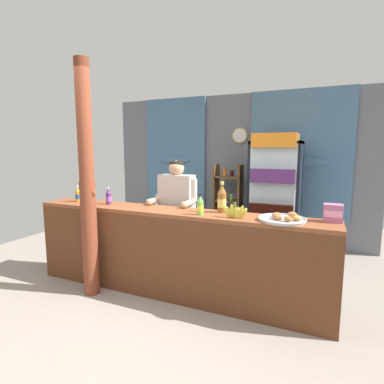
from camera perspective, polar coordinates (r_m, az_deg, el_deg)
ground_plane at (r=4.28m, az=1.05°, el=-14.66°), size 7.21×7.21×0.00m
back_wall_curtained at (r=5.57m, az=8.10°, el=4.79°), size 4.77×0.22×2.61m
stall_counter at (r=3.39m, az=-4.69°, el=-10.22°), size 3.47×0.44×0.98m
timber_post at (r=3.53m, az=-19.14°, el=1.02°), size 0.19×0.17×2.60m
drink_fridge at (r=4.81m, az=15.38°, el=0.44°), size 0.74×0.75×1.88m
bottle_shelf_rack at (r=5.31m, az=6.75°, el=-2.08°), size 0.48×0.28×1.39m
plastic_lawn_chair at (r=5.21m, az=-5.61°, el=-4.84°), size 0.46×0.46×0.86m
shopkeeper at (r=3.82m, az=-2.92°, el=-2.37°), size 0.55×0.42×1.52m
soda_bottle_iced_tea at (r=3.25m, az=5.67°, el=-1.40°), size 0.09×0.09×0.33m
soda_bottle_orange_soda at (r=4.18m, az=-20.74°, el=-0.50°), size 0.06×0.06×0.21m
soda_bottle_grape_soda at (r=3.86m, az=-15.46°, el=-0.89°), size 0.06×0.06×0.22m
soda_bottle_lime_soda at (r=3.12m, az=1.58°, el=-2.61°), size 0.07×0.07×0.22m
snack_box_wafer at (r=3.11m, az=25.05°, el=-3.61°), size 0.17×0.12×0.17m
pastry_tray at (r=3.00m, az=16.71°, el=-4.83°), size 0.45×0.45×0.07m
banana_bunch at (r=3.01m, az=8.08°, el=-3.71°), size 0.27×0.06×0.16m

